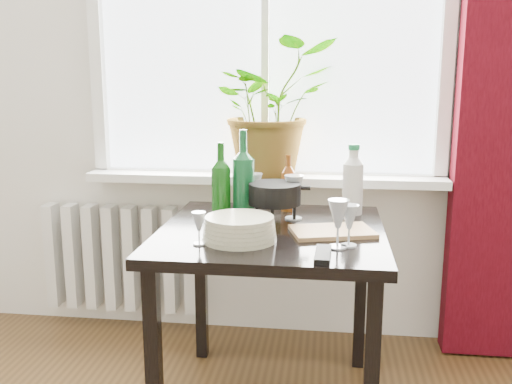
# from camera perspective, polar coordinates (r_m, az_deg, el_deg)

# --- Properties ---
(window) EXTENTS (1.72, 0.08, 1.62)m
(window) POSITION_cam_1_polar(r_m,az_deg,el_deg) (2.79, 1.02, 17.52)
(window) COLOR white
(window) RESTS_ON ground
(windowsill) EXTENTS (1.72, 0.20, 0.04)m
(windowsill) POSITION_cam_1_polar(r_m,az_deg,el_deg) (2.75, 0.79, 1.39)
(windowsill) COLOR white
(windowsill) RESTS_ON ground
(radiator) EXTENTS (0.80, 0.10, 0.55)m
(radiator) POSITION_cam_1_polar(r_m,az_deg,el_deg) (3.07, -13.31, -6.42)
(radiator) COLOR silver
(radiator) RESTS_ON ground
(table) EXTENTS (0.85, 0.85, 0.74)m
(table) POSITION_cam_1_polar(r_m,az_deg,el_deg) (2.20, 1.56, -6.00)
(table) COLOR black
(table) RESTS_ON ground
(potted_plant) EXTENTS (0.75, 0.72, 0.64)m
(potted_plant) POSITION_cam_1_polar(r_m,az_deg,el_deg) (2.71, 1.50, 8.43)
(potted_plant) COLOR #457920
(potted_plant) RESTS_ON windowsill
(wine_bottle_left) EXTENTS (0.09, 0.09, 0.32)m
(wine_bottle_left) POSITION_cam_1_polar(r_m,az_deg,el_deg) (2.26, -3.52, 1.06)
(wine_bottle_left) COLOR #0D440D
(wine_bottle_left) RESTS_ON table
(wine_bottle_right) EXTENTS (0.09, 0.09, 0.37)m
(wine_bottle_right) POSITION_cam_1_polar(r_m,az_deg,el_deg) (2.27, -1.26, 1.77)
(wine_bottle_right) COLOR #0D4721
(wine_bottle_right) RESTS_ON table
(bottle_amber) EXTENTS (0.08, 0.08, 0.25)m
(bottle_amber) POSITION_cam_1_polar(r_m,az_deg,el_deg) (2.44, 3.23, 0.93)
(bottle_amber) COLOR #6B2F0B
(bottle_amber) RESTS_ON table
(cleaning_bottle) EXTENTS (0.10, 0.10, 0.30)m
(cleaning_bottle) POSITION_cam_1_polar(r_m,az_deg,el_deg) (2.41, 9.67, 1.31)
(cleaning_bottle) COLOR silver
(cleaning_bottle) RESTS_ON table
(wineglass_front_right) EXTENTS (0.08, 0.08, 0.17)m
(wineglass_front_right) POSITION_cam_1_polar(r_m,az_deg,el_deg) (1.94, 8.20, -3.13)
(wineglass_front_right) COLOR silver
(wineglass_front_right) RESTS_ON table
(wineglass_far_right) EXTENTS (0.07, 0.07, 0.15)m
(wineglass_far_right) POSITION_cam_1_polar(r_m,az_deg,el_deg) (1.97, 9.30, -3.30)
(wineglass_far_right) COLOR silver
(wineglass_far_right) RESTS_ON table
(wineglass_back_center) EXTENTS (0.10, 0.10, 0.19)m
(wineglass_back_center) POSITION_cam_1_polar(r_m,az_deg,el_deg) (2.30, 3.80, -0.47)
(wineglass_back_center) COLOR silver
(wineglass_back_center) RESTS_ON table
(wineglass_back_left) EXTENTS (0.08, 0.08, 0.15)m
(wineglass_back_left) POSITION_cam_1_polar(r_m,az_deg,el_deg) (2.52, -0.07, 0.23)
(wineglass_back_left) COLOR silver
(wineglass_back_left) RESTS_ON table
(wineglass_front_left) EXTENTS (0.05, 0.05, 0.12)m
(wineglass_front_left) POSITION_cam_1_polar(r_m,az_deg,el_deg) (1.97, -5.73, -3.63)
(wineglass_front_left) COLOR silver
(wineglass_front_left) RESTS_ON table
(plate_stack) EXTENTS (0.30, 0.30, 0.08)m
(plate_stack) POSITION_cam_1_polar(r_m,az_deg,el_deg) (2.02, -1.66, -3.70)
(plate_stack) COLOR beige
(plate_stack) RESTS_ON table
(fondue_pot) EXTENTS (0.30, 0.28, 0.16)m
(fondue_pot) POSITION_cam_1_polar(r_m,az_deg,el_deg) (2.24, 1.88, -1.12)
(fondue_pot) COLOR black
(fondue_pot) RESTS_ON table
(tv_remote) EXTENTS (0.06, 0.17, 0.02)m
(tv_remote) POSITION_cam_1_polar(r_m,az_deg,el_deg) (1.86, 6.70, -6.22)
(tv_remote) COLOR black
(tv_remote) RESTS_ON table
(cutting_board) EXTENTS (0.34, 0.26, 0.02)m
(cutting_board) POSITION_cam_1_polar(r_m,az_deg,el_deg) (2.13, 7.63, -3.93)
(cutting_board) COLOR #AA7F4D
(cutting_board) RESTS_ON table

